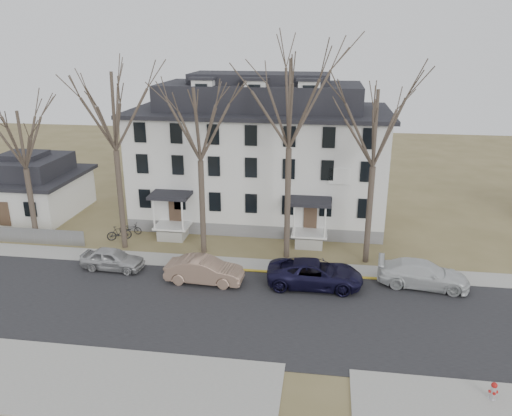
% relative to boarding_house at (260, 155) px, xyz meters
% --- Properties ---
extents(ground, '(120.00, 120.00, 0.00)m').
position_rel_boarding_house_xyz_m(ground, '(2.00, -17.95, -5.38)').
color(ground, olive).
rests_on(ground, ground).
extents(main_road, '(120.00, 10.00, 0.04)m').
position_rel_boarding_house_xyz_m(main_road, '(2.00, -15.95, -5.38)').
color(main_road, '#27272A').
rests_on(main_road, ground).
extents(far_sidewalk, '(120.00, 2.00, 0.08)m').
position_rel_boarding_house_xyz_m(far_sidewalk, '(2.00, -9.95, -5.38)').
color(far_sidewalk, '#A09F97').
rests_on(far_sidewalk, ground).
extents(near_sidewalk_left, '(20.00, 5.00, 0.08)m').
position_rel_boarding_house_xyz_m(near_sidewalk_left, '(-6.00, -22.95, -5.38)').
color(near_sidewalk_left, '#A09F97').
rests_on(near_sidewalk_left, ground).
extents(yellow_curb, '(14.00, 0.25, 0.06)m').
position_rel_boarding_house_xyz_m(yellow_curb, '(7.00, -10.85, -5.38)').
color(yellow_curb, gold).
rests_on(yellow_curb, ground).
extents(boarding_house, '(20.80, 12.36, 12.05)m').
position_rel_boarding_house_xyz_m(boarding_house, '(0.00, 0.00, 0.00)').
color(boarding_house, slate).
rests_on(boarding_house, ground).
extents(small_house, '(8.70, 8.70, 5.00)m').
position_rel_boarding_house_xyz_m(small_house, '(-20.00, -1.96, -3.13)').
color(small_house, silver).
rests_on(small_house, ground).
extents(tree_far_left, '(8.40, 8.40, 13.72)m').
position_rel_boarding_house_xyz_m(tree_far_left, '(-9.00, -8.15, 4.96)').
color(tree_far_left, '#473B31').
rests_on(tree_far_left, ground).
extents(tree_mid_left, '(7.80, 7.80, 12.74)m').
position_rel_boarding_house_xyz_m(tree_mid_left, '(-3.00, -8.15, 4.22)').
color(tree_mid_left, '#473B31').
rests_on(tree_mid_left, ground).
extents(tree_center, '(9.00, 9.00, 14.70)m').
position_rel_boarding_house_xyz_m(tree_center, '(3.00, -8.15, 5.71)').
color(tree_center, '#473B31').
rests_on(tree_center, ground).
extents(tree_mid_right, '(7.80, 7.80, 12.74)m').
position_rel_boarding_house_xyz_m(tree_mid_right, '(8.50, -8.15, 4.22)').
color(tree_mid_right, '#473B31').
rests_on(tree_mid_right, ground).
extents(tree_bungalow, '(6.60, 6.60, 10.78)m').
position_rel_boarding_house_xyz_m(tree_bungalow, '(-16.00, -8.15, 2.74)').
color(tree_bungalow, '#473B31').
rests_on(tree_bungalow, ground).
extents(car_silver, '(4.33, 1.97, 1.44)m').
position_rel_boarding_house_xyz_m(car_silver, '(-8.33, -11.82, -4.66)').
color(car_silver, '#B0B0B0').
rests_on(car_silver, ground).
extents(car_tan, '(4.96, 1.91, 1.61)m').
position_rel_boarding_house_xyz_m(car_tan, '(-1.81, -12.78, -4.57)').
color(car_tan, '#92725E').
rests_on(car_tan, ground).
extents(car_navy, '(5.94, 2.79, 1.64)m').
position_rel_boarding_house_xyz_m(car_navy, '(5.11, -12.29, -4.56)').
color(car_navy, black).
rests_on(car_navy, ground).
extents(car_white, '(5.74, 2.87, 1.60)m').
position_rel_boarding_house_xyz_m(car_white, '(11.76, -11.35, -4.58)').
color(car_white, silver).
rests_on(car_white, ground).
extents(bicycle_left, '(1.81, 0.65, 0.95)m').
position_rel_boarding_house_xyz_m(bicycle_left, '(-9.51, -5.72, -4.91)').
color(bicycle_left, black).
rests_on(bicycle_left, ground).
extents(bicycle_right, '(1.90, 1.28, 1.12)m').
position_rel_boarding_house_xyz_m(bicycle_right, '(-9.91, -6.96, -4.82)').
color(bicycle_right, black).
rests_on(bicycle_right, ground).
extents(fire_hydrant, '(0.37, 0.35, 0.89)m').
position_rel_boarding_house_xyz_m(fire_hydrant, '(13.00, -21.60, -4.93)').
color(fire_hydrant, '#B7B7BA').
rests_on(fire_hydrant, ground).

